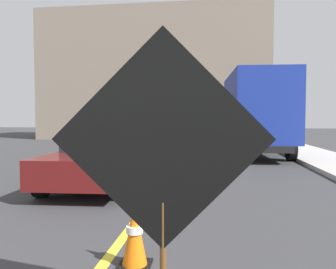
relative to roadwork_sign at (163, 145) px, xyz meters
name	(u,v)px	position (x,y,z in m)	size (l,w,h in m)	color
lane_center_stripe	(143,211)	(-0.86, 3.32, -1.47)	(0.14, 36.00, 0.01)	yellow
roadwork_sign	(163,145)	(0.00, 0.00, 0.00)	(1.63, 0.20, 2.33)	#593819
arrow_board_trailer	(199,151)	(-0.08, 9.77, -0.99)	(1.60, 1.88, 2.70)	orange
box_truck	(254,114)	(2.30, 12.83, 0.43)	(2.82, 7.52, 3.56)	black
pickup_car	(103,157)	(-2.39, 5.68, -0.78)	(2.13, 4.68, 1.38)	#591414
highway_guide_sign	(273,92)	(4.44, 19.73, 1.95)	(2.79, 0.24, 5.00)	gray
far_building_block	(157,79)	(-4.38, 26.08, 3.76)	(18.48, 7.93, 10.46)	gray
traffic_cone_near_sign	(135,234)	(-0.49, 1.16, -1.10)	(0.36, 0.36, 0.75)	black
traffic_cone_mid_lane	(167,189)	(-0.42, 3.44, -1.09)	(0.36, 0.36, 0.78)	black
traffic_cone_far_lane	(181,176)	(-0.35, 5.33, -1.19)	(0.36, 0.36, 0.58)	black
traffic_cone_curbside	(188,163)	(-0.34, 7.62, -1.16)	(0.36, 0.36, 0.63)	black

